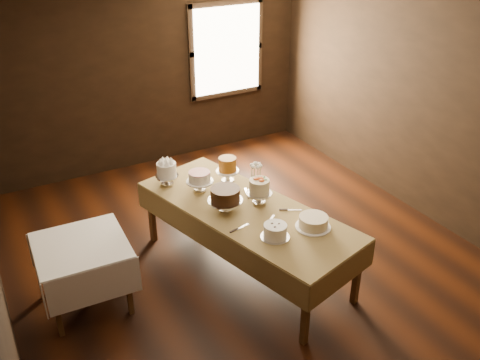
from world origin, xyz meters
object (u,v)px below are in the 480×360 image
flower_vase (256,185)px  cake_swirl (275,232)px  cake_flowers (259,192)px  cake_chocolate (225,200)px  cake_server_a (271,219)px  cake_meringue (167,174)px  display_table (246,213)px  cake_server_e (243,226)px  cake_server_c (218,198)px  side_table (81,251)px  cake_lattice (200,182)px  cake_cream (313,222)px  cake_server_b (295,210)px  cake_server_d (246,191)px  cake_caramel (228,171)px

flower_vase → cake_swirl: bearing=-109.3°
cake_flowers → flower_vase: size_ratio=2.25×
flower_vase → cake_chocolate: bearing=-157.2°
cake_server_a → cake_flowers: bearing=42.8°
cake_meringue → display_table: bearing=-60.0°
cake_server_e → cake_server_c: bearing=73.1°
cake_meringue → side_table: bearing=-152.0°
cake_lattice → cake_cream: bearing=-62.2°
side_table → cake_server_b: size_ratio=3.70×
display_table → cake_server_a: cake_server_a is taller
cake_swirl → flower_vase: bearing=70.7°
cake_server_e → flower_vase: bearing=37.0°
cake_server_a → cake_server_b: same height
display_table → flower_vase: flower_vase is taller
cake_server_d → flower_vase: 0.12m
cake_lattice → flower_vase: cake_lattice is taller
cake_server_b → flower_vase: 0.58m
cake_server_a → cake_server_c: (-0.28, 0.63, 0.00)m
cake_caramel → cake_chocolate: bearing=-120.0°
cake_server_c → cake_server_e: same height
side_table → cake_meringue: cake_meringue is taller
cake_caramel → cake_cream: (0.28, -1.26, -0.07)m
cake_swirl → cake_server_d: 0.94m
cake_flowers → cake_server_a: size_ratio=1.21×
cake_chocolate → cake_server_d: (0.38, 0.24, -0.12)m
cake_server_b → cake_swirl: bearing=-114.5°
cake_lattice → cake_caramel: (0.37, 0.04, 0.03)m
side_table → cake_cream: (2.06, -0.92, 0.20)m
side_table → cake_server_d: 1.85m
cake_flowers → cake_swirl: bearing=-107.8°
cake_caramel → cake_chocolate: 0.64m
cake_meringue → cake_swirl: cake_meringue is taller
flower_vase → cake_flowers: bearing=-112.9°
cake_caramel → cake_server_b: bearing=-71.2°
display_table → cake_server_d: bearing=59.7°
cake_meringue → cake_swirl: (0.49, -1.49, -0.06)m
cake_caramel → flower_vase: (0.17, -0.35, -0.07)m
cake_meringue → cake_server_a: (0.64, -1.20, -0.12)m
cake_lattice → flower_vase: bearing=-30.3°
cake_flowers → cake_server_c: bearing=138.7°
cake_server_c → cake_lattice: bearing=-18.9°
cake_meringue → cake_flowers: (0.69, -0.86, -0.00)m
cake_lattice → cake_server_b: size_ratio=1.25×
display_table → side_table: (-1.66, 0.28, -0.09)m
cake_server_e → flower_vase: (0.48, 0.57, 0.06)m
side_table → cake_flowers: bearing=-7.6°
cake_caramel → cake_cream: bearing=-77.5°
side_table → cake_cream: size_ratio=2.50×
side_table → cake_swirl: cake_swirl is taller
cake_server_b → cake_server_e: (-0.63, -0.01, 0.00)m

